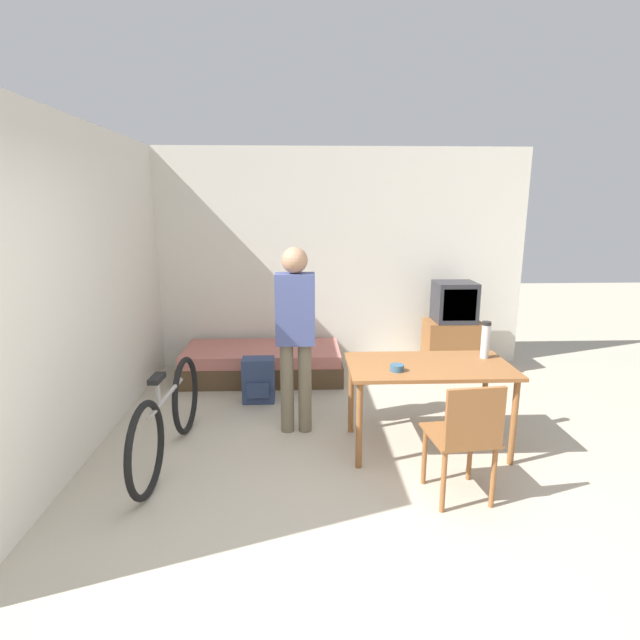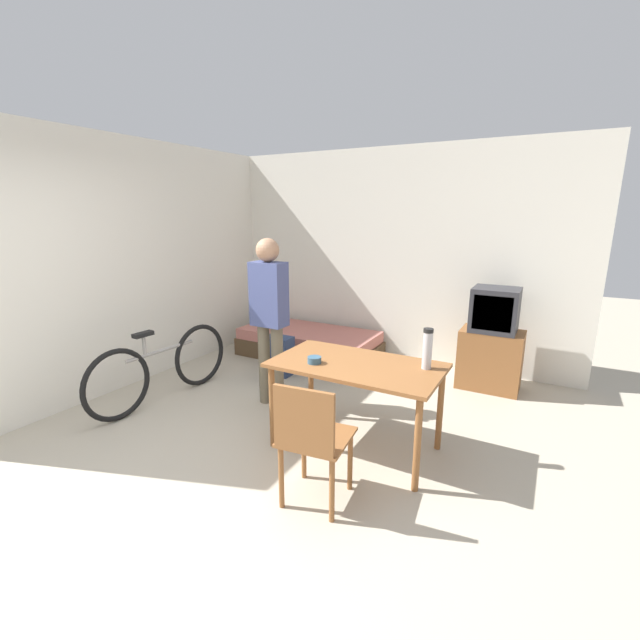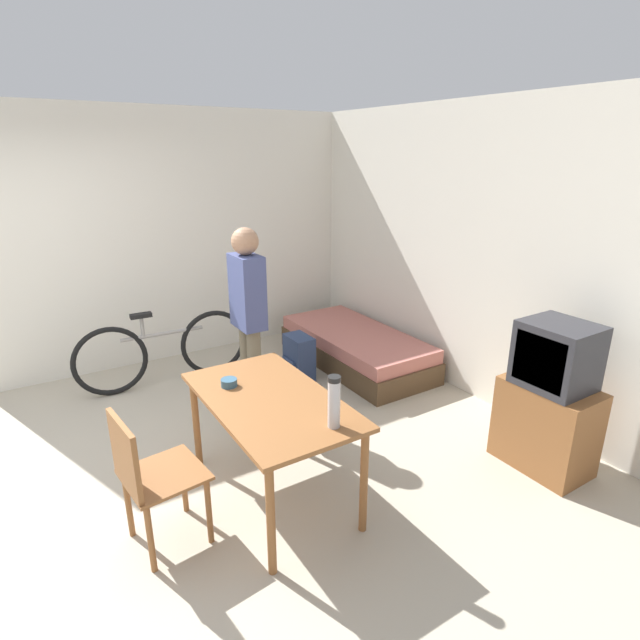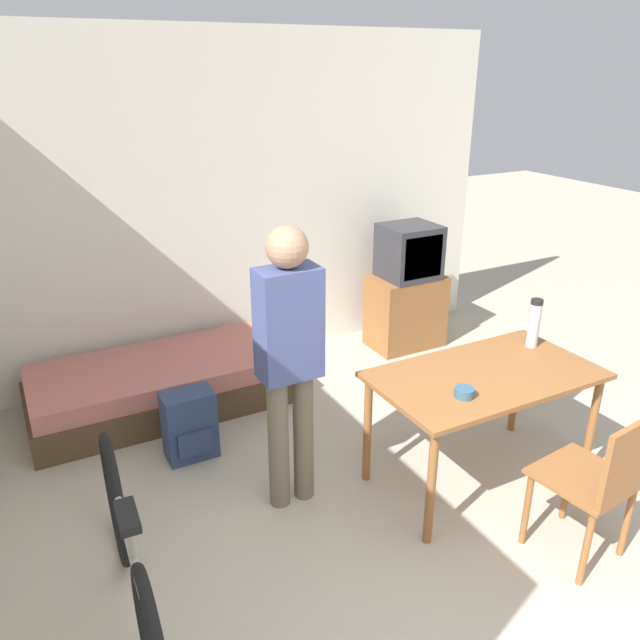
% 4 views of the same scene
% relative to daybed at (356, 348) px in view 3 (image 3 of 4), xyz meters
% --- Properties ---
extents(ground_plane, '(20.00, 20.00, 0.00)m').
position_rel_daybed_xyz_m(ground_plane, '(0.74, -3.02, -0.18)').
color(ground_plane, '#B2A893').
extents(wall_back, '(5.07, 0.06, 2.70)m').
position_rel_daybed_xyz_m(wall_back, '(0.74, 0.54, 1.17)').
color(wall_back, silver).
rests_on(wall_back, ground_plane).
extents(wall_left, '(0.06, 4.53, 2.70)m').
position_rel_daybed_xyz_m(wall_left, '(-1.32, -1.25, 1.17)').
color(wall_left, silver).
rests_on(wall_left, ground_plane).
extents(daybed, '(1.87, 0.87, 0.37)m').
position_rel_daybed_xyz_m(daybed, '(0.00, 0.00, 0.00)').
color(daybed, '#4C3823').
rests_on(daybed, ground_plane).
extents(tv, '(0.65, 0.43, 1.13)m').
position_rel_daybed_xyz_m(tv, '(2.29, 0.06, 0.34)').
color(tv, brown).
rests_on(tv, ground_plane).
extents(dining_table, '(1.34, 0.75, 0.74)m').
position_rel_daybed_xyz_m(dining_table, '(1.52, -1.81, 0.47)').
color(dining_table, brown).
rests_on(dining_table, ground_plane).
extents(wooden_chair, '(0.48, 0.48, 0.89)m').
position_rel_daybed_xyz_m(wooden_chair, '(1.57, -2.62, 0.33)').
color(wooden_chair, brown).
rests_on(wooden_chair, ground_plane).
extents(bicycle, '(0.14, 1.72, 0.78)m').
position_rel_daybed_xyz_m(bicycle, '(-0.61, -1.93, 0.18)').
color(bicycle, black).
rests_on(bicycle, ground_plane).
extents(person_standing, '(0.34, 0.22, 1.68)m').
position_rel_daybed_xyz_m(person_standing, '(0.41, -1.45, 0.80)').
color(person_standing, '#6B604C').
rests_on(person_standing, ground_plane).
extents(thermos_flask, '(0.08, 0.08, 0.32)m').
position_rel_daybed_xyz_m(thermos_flask, '(2.03, -1.65, 0.73)').
color(thermos_flask, '#B7B7BC').
rests_on(thermos_flask, dining_table).
extents(mate_bowl, '(0.11, 0.11, 0.05)m').
position_rel_daybed_xyz_m(mate_bowl, '(1.22, -1.97, 0.59)').
color(mate_bowl, '#335670').
rests_on(mate_bowl, dining_table).
extents(backpack, '(0.33, 0.24, 0.47)m').
position_rel_daybed_xyz_m(backpack, '(0.01, -0.73, 0.05)').
color(backpack, navy).
rests_on(backpack, ground_plane).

